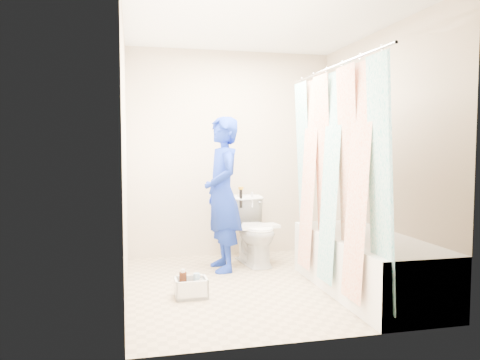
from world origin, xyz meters
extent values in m
plane|color=tan|center=(0.00, 0.00, 0.00)|extent=(2.60, 2.60, 0.00)
cube|color=white|center=(0.00, 0.00, 2.40)|extent=(2.40, 2.60, 0.02)
cube|color=#BCA890|center=(0.00, 1.30, 1.20)|extent=(2.40, 0.02, 2.40)
cube|color=#BCA890|center=(0.00, -1.30, 1.20)|extent=(2.40, 0.02, 2.40)
cube|color=#BCA890|center=(-1.20, 0.00, 1.20)|extent=(0.02, 2.60, 2.40)
cube|color=#BCA890|center=(1.20, 0.00, 1.20)|extent=(0.02, 2.60, 2.40)
cube|color=white|center=(0.85, -0.43, 0.25)|extent=(0.70, 1.75, 0.50)
cube|color=white|center=(0.85, -0.43, 0.46)|extent=(0.58, 1.63, 0.06)
cylinder|color=silver|center=(0.52, -0.43, 1.95)|extent=(0.02, 1.90, 0.02)
cube|color=white|center=(0.52, -0.43, 1.02)|extent=(0.06, 1.75, 1.80)
imported|color=white|center=(0.15, 0.80, 0.37)|extent=(0.50, 0.77, 0.73)
cube|color=white|center=(0.17, 0.68, 0.43)|extent=(0.47, 0.25, 0.03)
cylinder|color=black|center=(0.05, 0.98, 0.70)|extent=(0.04, 0.04, 0.21)
cylinder|color=gold|center=(0.05, 0.98, 0.82)|extent=(0.06, 0.06, 0.03)
cylinder|color=silver|center=(0.18, 1.00, 0.68)|extent=(0.03, 0.03, 0.18)
imported|color=#0E1990|center=(-0.24, 0.61, 0.80)|extent=(0.43, 0.61, 1.59)
cube|color=silver|center=(-0.67, -0.22, 0.01)|extent=(0.28, 0.22, 0.03)
cube|color=silver|center=(-0.80, -0.22, 0.08)|extent=(0.02, 0.22, 0.16)
cube|color=silver|center=(-0.54, -0.22, 0.08)|extent=(0.02, 0.22, 0.16)
cube|color=silver|center=(-0.67, -0.32, 0.08)|extent=(0.27, 0.02, 0.16)
cube|color=silver|center=(-0.67, -0.12, 0.08)|extent=(0.27, 0.02, 0.16)
cylinder|color=#3A190B|center=(-0.73, -0.18, 0.12)|extent=(0.06, 0.06, 0.18)
cylinder|color=white|center=(-0.62, -0.17, 0.11)|extent=(0.06, 0.06, 0.16)
cylinder|color=beige|center=(-0.65, -0.26, 0.09)|extent=(0.04, 0.04, 0.12)
cylinder|color=#3A190B|center=(-0.73, -0.27, 0.05)|extent=(0.05, 0.05, 0.05)
cylinder|color=#C78B3A|center=(-0.73, -0.27, 0.09)|extent=(0.06, 0.06, 0.01)
imported|color=silver|center=(-0.59, -0.25, 0.11)|extent=(0.10, 0.10, 0.17)
camera|label=1|loc=(-1.14, -4.12, 1.28)|focal=35.00mm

